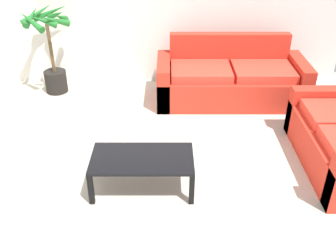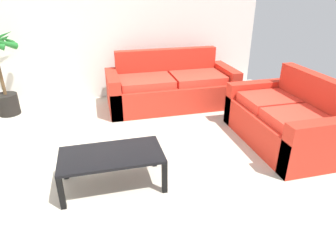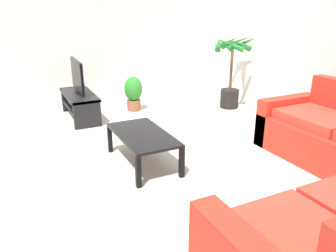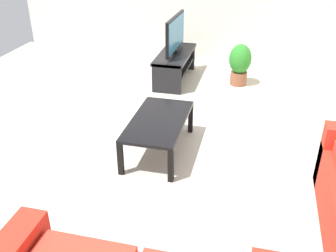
# 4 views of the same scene
# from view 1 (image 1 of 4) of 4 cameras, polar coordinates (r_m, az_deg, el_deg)

# --- Properties ---
(ground_plane) EXTENTS (6.60, 6.60, 0.00)m
(ground_plane) POSITION_cam_1_polar(r_m,az_deg,el_deg) (3.92, -4.01, -11.16)
(ground_plane) COLOR beige
(couch_main) EXTENTS (2.13, 0.90, 0.90)m
(couch_main) POSITION_cam_1_polar(r_m,az_deg,el_deg) (5.76, 9.43, 6.64)
(couch_main) COLOR red
(couch_main) RESTS_ON ground
(coffee_table) EXTENTS (1.03, 0.54, 0.38)m
(coffee_table) POSITION_cam_1_polar(r_m,az_deg,el_deg) (3.90, -3.61, -5.19)
(coffee_table) COLOR black
(coffee_table) RESTS_ON ground
(potted_palm) EXTENTS (0.76, 0.79, 1.30)m
(potted_palm) POSITION_cam_1_polar(r_m,az_deg,el_deg) (6.06, -16.66, 10.62)
(potted_palm) COLOR black
(potted_palm) RESTS_ON ground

